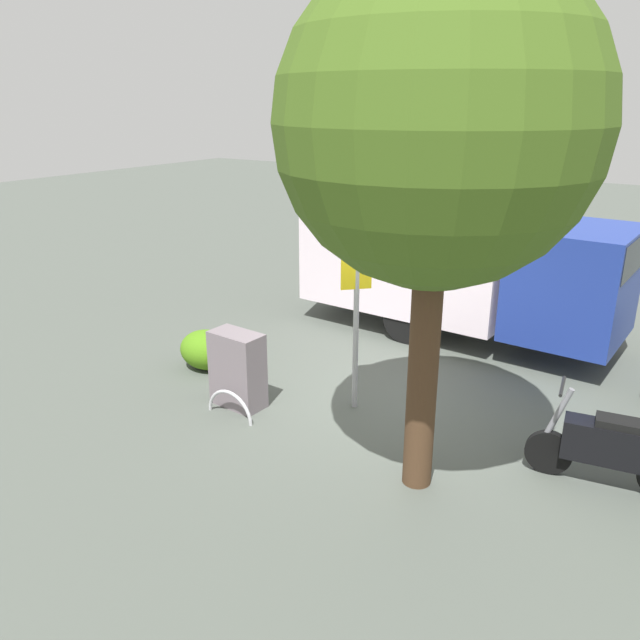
{
  "coord_description": "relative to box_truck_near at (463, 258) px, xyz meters",
  "views": [
    {
      "loc": [
        -3.8,
        7.55,
        4.36
      ],
      "look_at": [
        1.32,
        -0.33,
        1.01
      ],
      "focal_mm": 35.02,
      "sensor_mm": 36.0,
      "label": 1
    }
  ],
  "objects": [
    {
      "name": "ground_plane",
      "position": [
        -0.18,
        3.49,
        -1.53
      ],
      "size": [
        60.0,
        60.0,
        0.0
      ],
      "primitive_type": "plane",
      "color": "#4A5049"
    },
    {
      "name": "box_truck_near",
      "position": [
        0.0,
        0.0,
        0.0
      ],
      "size": [
        7.56,
        2.58,
        2.69
      ],
      "rotation": [
        0.0,
        0.0,
        3.09
      ],
      "color": "black",
      "rests_on": "ground"
    },
    {
      "name": "motorcycle",
      "position": [
        -3.36,
        3.86,
        -1.01
      ],
      "size": [
        1.81,
        0.61,
        1.2
      ],
      "rotation": [
        0.0,
        0.0,
        0.15
      ],
      "color": "black",
      "rests_on": "ground"
    },
    {
      "name": "stop_sign",
      "position": [
        0.16,
        3.75,
        0.52
      ],
      "size": [
        0.71,
        0.33,
        3.08
      ],
      "color": "#9E9EA3",
      "rests_on": "ground"
    },
    {
      "name": "street_tree",
      "position": [
        -1.45,
        5.02,
        2.57
      ],
      "size": [
        3.32,
        3.32,
        5.79
      ],
      "color": "#47301E",
      "rests_on": "ground"
    },
    {
      "name": "utility_cabinet",
      "position": [
        1.64,
        4.64,
        -0.95
      ],
      "size": [
        0.83,
        0.49,
        1.15
      ],
      "primitive_type": "cube",
      "rotation": [
        0.0,
        0.0,
        -0.07
      ],
      "color": "slate",
      "rests_on": "ground"
    },
    {
      "name": "bike_rack_hoop",
      "position": [
        1.49,
        5.02,
        -1.53
      ],
      "size": [
        0.85,
        0.09,
        0.85
      ],
      "primitive_type": "torus",
      "rotation": [
        1.57,
        0.0,
        -0.05
      ],
      "color": "#B7B7BC",
      "rests_on": "ground"
    },
    {
      "name": "shrub_mid_verge",
      "position": [
        2.98,
        3.87,
        -1.2
      ],
      "size": [
        0.97,
        0.79,
        0.66
      ],
      "primitive_type": "ellipsoid",
      "color": "#477B16",
      "rests_on": "ground"
    }
  ]
}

